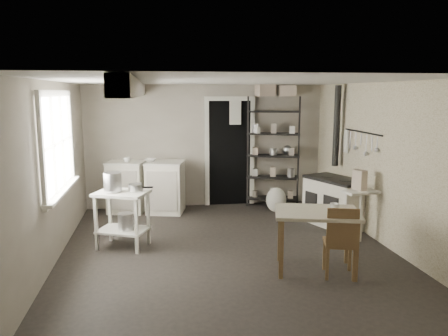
{
  "coord_description": "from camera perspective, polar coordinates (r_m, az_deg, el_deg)",
  "views": [
    {
      "loc": [
        -0.94,
        -5.7,
        2.15
      ],
      "look_at": [
        0.0,
        0.3,
        1.1
      ],
      "focal_mm": 35.0,
      "sensor_mm": 36.0,
      "label": 1
    }
  ],
  "objects": [
    {
      "name": "floor",
      "position": [
        6.16,
        0.44,
        -10.61
      ],
      "size": [
        5.0,
        5.0,
        0.0
      ],
      "primitive_type": "plane",
      "color": "black",
      "rests_on": "ground"
    },
    {
      "name": "ceiling",
      "position": [
        5.78,
        0.47,
        11.3
      ],
      "size": [
        5.0,
        5.0,
        0.0
      ],
      "primitive_type": "plane",
      "rotation": [
        3.14,
        0.0,
        0.0
      ],
      "color": "silver",
      "rests_on": "wall_back"
    },
    {
      "name": "wall_back",
      "position": [
        8.31,
        -2.35,
        2.9
      ],
      "size": [
        4.5,
        0.02,
        2.3
      ],
      "primitive_type": "cube",
      "color": "#9F9787",
      "rests_on": "ground"
    },
    {
      "name": "wall_front",
      "position": [
        3.48,
        7.19,
        -6.97
      ],
      "size": [
        4.5,
        0.02,
        2.3
      ],
      "primitive_type": "cube",
      "color": "#9F9787",
      "rests_on": "ground"
    },
    {
      "name": "wall_left",
      "position": [
        5.93,
        -21.53,
        -0.58
      ],
      "size": [
        0.02,
        5.0,
        2.3
      ],
      "primitive_type": "cube",
      "color": "#9F9787",
      "rests_on": "ground"
    },
    {
      "name": "wall_right",
      "position": [
        6.61,
        20.09,
        0.5
      ],
      "size": [
        0.02,
        5.0,
        2.3
      ],
      "primitive_type": "cube",
      "color": "#9F9787",
      "rests_on": "ground"
    },
    {
      "name": "window",
      "position": [
        6.07,
        -21.05,
        3.01
      ],
      "size": [
        0.12,
        1.76,
        1.28
      ],
      "primitive_type": null,
      "color": "silver",
      "rests_on": "wall_left"
    },
    {
      "name": "doorway",
      "position": [
        8.36,
        0.75,
        1.91
      ],
      "size": [
        0.96,
        0.1,
        2.08
      ],
      "primitive_type": null,
      "color": "silver",
      "rests_on": "ground"
    },
    {
      "name": "ceiling_beam",
      "position": [
        5.7,
        -11.7,
        10.11
      ],
      "size": [
        0.18,
        5.0,
        0.18
      ],
      "primitive_type": null,
      "color": "silver",
      "rests_on": "ceiling"
    },
    {
      "name": "wallpaper_panel",
      "position": [
        6.6,
        20.02,
        0.5
      ],
      "size": [
        0.01,
        5.0,
        2.3
      ],
      "primitive_type": null,
      "color": "beige",
      "rests_on": "wall_right"
    },
    {
      "name": "utensil_rail",
      "position": [
        7.06,
        17.51,
        4.48
      ],
      "size": [
        0.06,
        1.2,
        0.44
      ],
      "primitive_type": null,
      "color": "silver",
      "rests_on": "wall_right"
    },
    {
      "name": "prep_table",
      "position": [
        6.3,
        -13.1,
        -6.58
      ],
      "size": [
        0.84,
        0.73,
        0.8
      ],
      "primitive_type": null,
      "rotation": [
        0.0,
        0.0,
        -0.39
      ],
      "color": "silver",
      "rests_on": "ground"
    },
    {
      "name": "stockpot",
      "position": [
        6.19,
        -14.34,
        -1.77
      ],
      "size": [
        0.31,
        0.31,
        0.26
      ],
      "primitive_type": "cylinder",
      "rotation": [
        0.0,
        0.0,
        -0.35
      ],
      "color": "silver",
      "rests_on": "prep_table"
    },
    {
      "name": "saucepan",
      "position": [
        6.17,
        -11.48,
        -2.55
      ],
      "size": [
        0.2,
        0.2,
        0.11
      ],
      "primitive_type": "cylinder",
      "rotation": [
        0.0,
        0.0,
        0.03
      ],
      "color": "silver",
      "rests_on": "prep_table"
    },
    {
      "name": "bucket",
      "position": [
        6.25,
        -12.7,
        -6.83
      ],
      "size": [
        0.25,
        0.25,
        0.24
      ],
      "primitive_type": "cylinder",
      "rotation": [
        0.0,
        0.0,
        -0.15
      ],
      "color": "silver",
      "rests_on": "prep_table"
    },
    {
      "name": "base_cabinets",
      "position": [
        8.06,
        -10.12,
        -2.44
      ],
      "size": [
        1.52,
        0.91,
        0.93
      ],
      "primitive_type": null,
      "rotation": [
        0.0,
        0.0,
        -0.23
      ],
      "color": "silver",
      "rests_on": "ground"
    },
    {
      "name": "mixing_bowl",
      "position": [
        7.95,
        -9.58,
        1.02
      ],
      "size": [
        0.33,
        0.33,
        0.07
      ],
      "primitive_type": "imported",
      "rotation": [
        0.0,
        0.0,
        -0.26
      ],
      "color": "white",
      "rests_on": "base_cabinets"
    },
    {
      "name": "counter_cup",
      "position": [
        7.9,
        -12.55,
        0.97
      ],
      "size": [
        0.15,
        0.15,
        0.1
      ],
      "primitive_type": "imported",
      "rotation": [
        0.0,
        0.0,
        -0.31
      ],
      "color": "white",
      "rests_on": "base_cabinets"
    },
    {
      "name": "shelf_rack",
      "position": [
        8.39,
        6.45,
        1.53
      ],
      "size": [
        1.06,
        0.67,
        2.08
      ],
      "primitive_type": null,
      "rotation": [
        0.0,
        0.0,
        -0.31
      ],
      "color": "black",
      "rests_on": "ground"
    },
    {
      "name": "shelf_jar",
      "position": [
        8.27,
        4.37,
        4.31
      ],
      "size": [
        0.11,
        0.11,
        0.18
      ],
      "primitive_type": "imported",
      "rotation": [
        0.0,
        0.0,
        0.43
      ],
      "color": "white",
      "rests_on": "shelf_rack"
    },
    {
      "name": "storage_box_a",
      "position": [
        8.29,
        5.38,
        8.8
      ],
      "size": [
        0.36,
        0.32,
        0.22
      ],
      "primitive_type": "cube",
      "rotation": [
        0.0,
        0.0,
        0.13
      ],
      "color": "beige",
      "rests_on": "shelf_rack"
    },
    {
      "name": "storage_box_b",
      "position": [
        8.31,
        8.24,
        8.61
      ],
      "size": [
        0.36,
        0.34,
        0.2
      ],
      "primitive_type": "cube",
      "rotation": [
        0.0,
        0.0,
        -0.19
      ],
      "color": "beige",
      "rests_on": "shelf_rack"
    },
    {
      "name": "stove",
      "position": [
        7.35,
        14.32,
        -3.96
      ],
      "size": [
        0.89,
        1.13,
        0.79
      ],
      "primitive_type": null,
      "rotation": [
        0.0,
        0.0,
        0.39
      ],
      "color": "silver",
      "rests_on": "ground"
    },
    {
      "name": "stovepipe",
      "position": [
        7.69,
        14.5,
        5.33
      ],
      "size": [
        0.13,
        0.13,
        1.29
      ],
      "primitive_type": null,
      "rotation": [
        0.0,
        0.0,
        0.39
      ],
      "color": "black",
      "rests_on": "stove"
    },
    {
      "name": "side_ledge",
      "position": [
        6.64,
        17.32,
        -5.65
      ],
      "size": [
        0.54,
        0.35,
        0.76
      ],
      "primitive_type": null,
      "rotation": [
        0.0,
        0.0,
        0.17
      ],
      "color": "silver",
      "rests_on": "ground"
    },
    {
      "name": "oats_box",
      "position": [
        6.56,
        17.33,
        -0.64
      ],
      "size": [
        0.17,
        0.22,
        0.29
      ],
      "primitive_type": "cube",
      "rotation": [
        0.0,
        0.0,
        0.31
      ],
      "color": "beige",
      "rests_on": "side_ledge"
    },
    {
      "name": "work_table",
      "position": [
        5.48,
        11.91,
        -9.26
      ],
      "size": [
        1.13,
        0.92,
        0.75
      ],
      "primitive_type": null,
      "rotation": [
        0.0,
        0.0,
        -0.25
      ],
      "color": "beige",
      "rests_on": "ground"
    },
    {
      "name": "table_cup",
      "position": [
        5.38,
        14.21,
        -4.93
      ],
      "size": [
        0.14,
        0.14,
        0.1
      ],
      "primitive_type": "imported",
      "rotation": [
        0.0,
        0.0,
        0.41
      ],
      "color": "white",
      "rests_on": "work_table"
    },
    {
      "name": "chair",
      "position": [
        5.37,
        14.91,
        -8.61
      ],
      "size": [
        0.44,
        0.46,
        0.87
      ],
      "primitive_type": null,
      "rotation": [
        0.0,
        0.0,
        -0.27
      ],
      "color": "brown",
      "rests_on": "ground"
    },
    {
      "name": "flour_sack",
      "position": [
        8.02,
        6.83,
        -4.04
      ],
      "size": [
        0.39,
        0.34,
        0.45
      ],
      "primitive_type": "ellipsoid",
      "rotation": [
        0.0,
        0.0,
        0.06
      ],
      "color": "beige",
      "rests_on": "ground"
    },
    {
      "name": "floor_crock",
      "position": [
        6.71,
        15.15,
        -8.56
      ],
      "size": [
        0.17,
        0.17,
        0.17
      ],
      "primitive_type": "cylinder",
      "rotation": [
        0.0,
        0.0,
        0.3
      ],
      "color": "white",
      "rests_on": "ground"
    }
  ]
}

